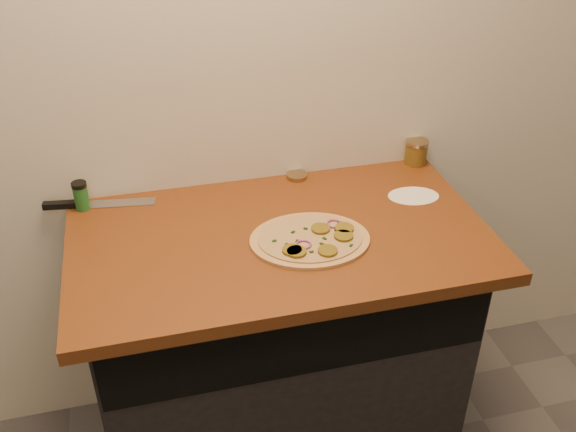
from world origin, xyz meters
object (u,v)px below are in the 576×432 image
object	(u,v)px
pizza	(311,239)
chefs_knife	(89,204)
salsa_jar	(416,152)
spice_shaker	(81,196)

from	to	relation	value
pizza	chefs_knife	distance (m)	0.70
salsa_jar	spice_shaker	bearing A→B (deg)	-178.63
chefs_knife	salsa_jar	xyz separation A→B (m)	(1.08, 0.01, 0.04)
chefs_knife	spice_shaker	bearing A→B (deg)	-146.52
salsa_jar	spice_shaker	distance (m)	1.10
pizza	spice_shaker	world-z (taller)	spice_shaker
salsa_jar	spice_shaker	size ratio (longest dim) A/B	0.93
salsa_jar	chefs_knife	bearing A→B (deg)	-179.23
pizza	salsa_jar	distance (m)	0.60
pizza	chefs_knife	xyz separation A→B (m)	(-0.61, 0.35, -0.00)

